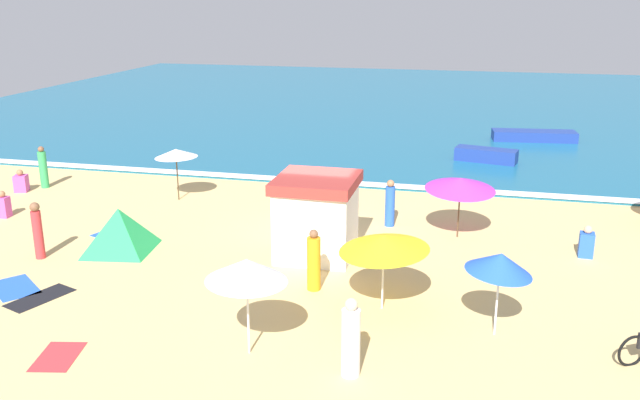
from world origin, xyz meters
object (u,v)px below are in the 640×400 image
Objects in this scene: beach_umbrella_2 at (500,263)px; small_boat_1 at (486,155)px; beach_umbrella_0 at (176,153)px; beach_umbrella_6 at (384,243)px; beachgoer_0 at (586,243)px; beachgoer_1 at (3,206)px; beachgoer_10 at (38,230)px; beach_umbrella_5 at (247,270)px; lifeguard_cabana at (317,216)px; beach_umbrella_1 at (460,184)px; beachgoer_4 at (43,168)px; beachgoer_8 at (351,340)px; beachgoer_7 at (390,204)px; beach_tent at (120,230)px; beachgoer_3 at (21,182)px; beachgoer_5 at (314,262)px; small_boat_0 at (534,136)px.

small_boat_1 is at bearing 91.03° from beach_umbrella_2.
beach_umbrella_6 reaches higher than beach_umbrella_0.
beach_umbrella_6 is at bearing -39.93° from beach_umbrella_0.
beachgoer_0 reaches higher than beachgoer_1.
beach_umbrella_5 is at bearing -26.03° from beachgoer_10.
beach_umbrella_1 is at bearing 32.51° from lifeguard_cabana.
beachgoer_4 is (-5.95, 0.29, -1.00)m from beach_umbrella_0.
beachgoer_8 is at bearing -36.74° from beachgoer_4.
beachgoer_0 is 16.17m from beachgoer_10.
beach_umbrella_0 is 0.86× the size of beach_umbrella_5.
beachgoer_4 reaches higher than beachgoer_7.
beach_umbrella_0 is at bearing 140.07° from beach_umbrella_6.
beach_umbrella_2 is 1.21× the size of beachgoer_8.
beach_umbrella_0 reaches higher than beach_tent.
beachgoer_10 is (3.60, -3.09, 0.44)m from beachgoer_1.
beach_umbrella_2 is 1.22× the size of beachgoer_4.
beach_umbrella_0 is 14.19m from beach_umbrella_2.
beachgoer_0 is (14.25, -2.58, -1.38)m from beach_umbrella_0.
beach_umbrella_2 is 2.32× the size of beachgoer_3.
beachgoer_1 is at bearing 152.10° from beachgoer_8.
beach_umbrella_1 reaches higher than beachgoer_5.
lifeguard_cabana reaches higher than beachgoer_5.
beach_umbrella_0 is 1.17× the size of beachgoer_4.
beachgoer_1 is 13.42m from beachgoer_7.
beachgoer_3 is at bearing 175.59° from beach_umbrella_1.
beachgoer_3 is 0.31× the size of small_boat_1.
beach_umbrella_0 reaches higher than small_boat_1.
beachgoer_7 is 9.51m from beachgoer_8.
beachgoer_5 is (12.91, -7.03, -0.02)m from beachgoer_4.
beachgoer_10 is at bearing -56.27° from beachgoer_4.
beach_umbrella_1 is 4.10m from beachgoer_0.
beachgoer_8 reaches higher than beachgoer_5.
beach_umbrella_1 is 0.99× the size of small_boat_1.
beach_tent is (-8.32, 2.10, -1.06)m from beach_umbrella_6.
lifeguard_cabana is at bearing -167.60° from beachgoer_0.
beach_umbrella_2 is 16.82m from small_boat_1.
beach_umbrella_6 is 1.92× the size of beachgoer_7.
beach_tent is 5.94m from beachgoer_1.
beachgoer_3 is (-1.46, 2.95, -0.05)m from beachgoer_1.
beachgoer_10 is at bearing -164.64° from lifeguard_cabana.
beachgoer_3 is (-12.94, 3.88, -0.86)m from lifeguard_cabana.
beach_umbrella_0 is 5.49m from beach_tent.
beachgoer_0 is 6.23m from beachgoer_7.
beachgoer_8 is at bearing -139.52° from beach_umbrella_2.
beachgoer_0 is at bearing 64.65° from beach_umbrella_2.
beach_umbrella_2 reaches higher than beachgoer_0.
beach_umbrella_1 is 5.92m from beach_umbrella_6.
beach_umbrella_2 is 2.16× the size of beachgoer_1.
beachgoer_8 is 0.39× the size of small_boat_0.
small_boat_1 is (2.59, 19.23, -0.39)m from beachgoer_8.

